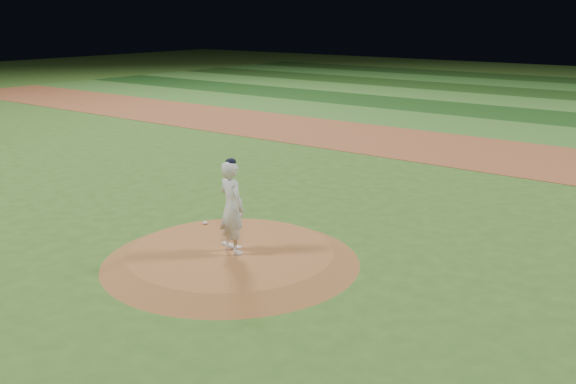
# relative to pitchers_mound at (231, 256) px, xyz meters

# --- Properties ---
(ground) EXTENTS (120.00, 120.00, 0.00)m
(ground) POSITION_rel_pitchers_mound_xyz_m (0.00, 0.00, -0.12)
(ground) COLOR #35611F
(ground) RESTS_ON ground
(infield_dirt_band) EXTENTS (70.00, 6.00, 0.02)m
(infield_dirt_band) POSITION_rel_pitchers_mound_xyz_m (0.00, 14.00, -0.12)
(infield_dirt_band) COLOR brown
(infield_dirt_band) RESTS_ON ground
(outfield_stripe_0) EXTENTS (70.00, 5.00, 0.02)m
(outfield_stripe_0) POSITION_rel_pitchers_mound_xyz_m (0.00, 19.50, -0.12)
(outfield_stripe_0) COLOR #396E28
(outfield_stripe_0) RESTS_ON ground
(outfield_stripe_1) EXTENTS (70.00, 5.00, 0.02)m
(outfield_stripe_1) POSITION_rel_pitchers_mound_xyz_m (0.00, 24.50, -0.12)
(outfield_stripe_1) COLOR #184215
(outfield_stripe_1) RESTS_ON ground
(pitchers_mound) EXTENTS (5.50, 5.50, 0.25)m
(pitchers_mound) POSITION_rel_pitchers_mound_xyz_m (0.00, 0.00, 0.00)
(pitchers_mound) COLOR #965A2E
(pitchers_mound) RESTS_ON ground
(pitching_rubber) EXTENTS (0.54, 0.16, 0.03)m
(pitching_rubber) POSITION_rel_pitchers_mound_xyz_m (-0.18, 0.21, 0.14)
(pitching_rubber) COLOR silver
(pitching_rubber) RESTS_ON pitchers_mound
(rosin_bag) EXTENTS (0.12, 0.12, 0.07)m
(rosin_bag) POSITION_rel_pitchers_mound_xyz_m (-1.69, 0.93, 0.16)
(rosin_bag) COLOR white
(rosin_bag) RESTS_ON pitchers_mound
(pitcher_on_mound) EXTENTS (0.82, 0.65, 2.04)m
(pitcher_on_mound) POSITION_rel_pitchers_mound_xyz_m (0.09, -0.05, 1.13)
(pitcher_on_mound) COLOR silver
(pitcher_on_mound) RESTS_ON pitchers_mound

